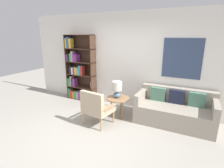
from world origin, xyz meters
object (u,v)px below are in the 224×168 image
armchair (95,107)px  table_lamp (117,88)px  couch (175,110)px  side_table (118,100)px  bookshelf (78,71)px

armchair → table_lamp: 0.74m
couch → side_table: 1.41m
side_table → table_lamp: table_lamp is taller
armchair → side_table: 0.69m
side_table → table_lamp: (-0.03, -0.00, 0.30)m
armchair → table_lamp: (0.26, 0.63, 0.30)m
armchair → side_table: armchair is taller
side_table → table_lamp: size_ratio=1.39×
bookshelf → table_lamp: (1.71, -0.65, -0.17)m
couch → side_table: size_ratio=3.01×
armchair → side_table: bearing=65.3°
bookshelf → side_table: bookshelf is taller
bookshelf → armchair: bearing=-41.3°
armchair → table_lamp: size_ratio=2.01×
couch → table_lamp: bearing=-165.1°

